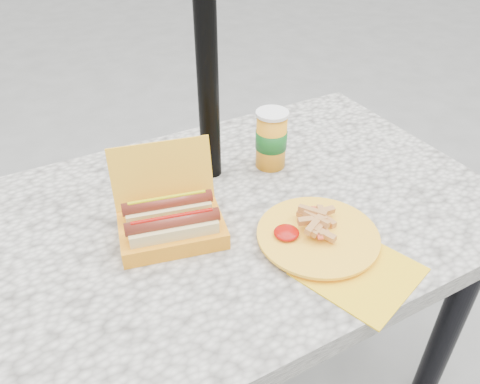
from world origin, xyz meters
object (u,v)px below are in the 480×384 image
hotdog_box (171,221)px  fries_plate (320,237)px  umbrella_pole (206,36)px  soda_cup (271,139)px

hotdog_box → fries_plate: (0.27, -0.17, -0.03)m
umbrella_pole → hotdog_box: (-0.18, -0.18, -0.31)m
umbrella_pole → soda_cup: (0.15, -0.04, -0.27)m
hotdog_box → fries_plate: 0.32m
umbrella_pole → soda_cup: 0.31m
hotdog_box → fries_plate: size_ratio=0.68×
hotdog_box → soda_cup: size_ratio=1.64×
fries_plate → umbrella_pole: bearing=103.9°
hotdog_box → fries_plate: bearing=-19.9°
umbrella_pole → fries_plate: (0.09, -0.35, -0.34)m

